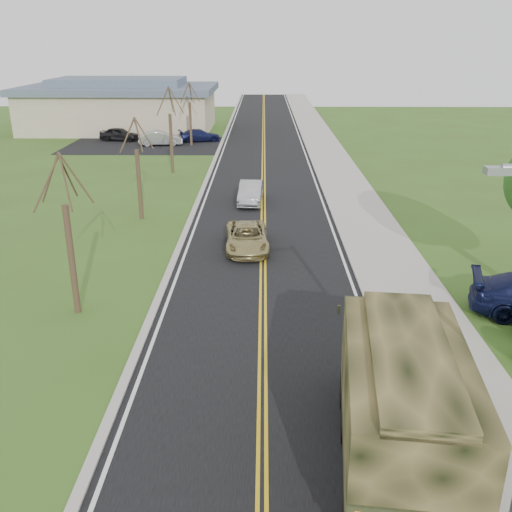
{
  "coord_description": "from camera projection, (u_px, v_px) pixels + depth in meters",
  "views": [
    {
      "loc": [
        -0.0,
        -9.3,
        9.67
      ],
      "look_at": [
        -0.28,
        11.31,
        1.8
      ],
      "focal_mm": 40.0,
      "sensor_mm": 36.0,
      "label": 1
    }
  ],
  "objects": [
    {
      "name": "sidewalk_right",
      "position": [
        331.0,
        157.0,
        49.41
      ],
      "size": [
        3.2,
        120.0,
        0.1
      ],
      "primitive_type": "cube",
      "color": "#9E998E",
      "rests_on": "ground"
    },
    {
      "name": "bare_tree_b",
      "position": [
        139.0,
        176.0,
        31.89
      ],
      "size": [
        1.83,
        2.14,
        5.73
      ],
      "color": "#38281C",
      "rests_on": "ground"
    },
    {
      "name": "commercial_building",
      "position": [
        121.0,
        106.0,
        63.66
      ],
      "size": [
        25.5,
        21.5,
        5.65
      ],
      "color": "tan",
      "rests_on": "ground"
    },
    {
      "name": "lot_car_silver",
      "position": [
        161.0,
        138.0,
        55.0
      ],
      "size": [
        4.34,
        1.98,
        1.38
      ],
      "primitive_type": "imported",
      "rotation": [
        0.0,
        0.0,
        1.7
      ],
      "color": "#A5A6AA",
      "rests_on": "ground"
    },
    {
      "name": "bare_tree_c",
      "position": [
        171.0,
        136.0,
        43.0
      ],
      "size": [
        2.04,
        2.39,
        6.42
      ],
      "color": "#38281C",
      "rests_on": "ground"
    },
    {
      "name": "lot_car_dark",
      "position": [
        119.0,
        134.0,
        57.47
      ],
      "size": [
        4.13,
        2.24,
        1.33
      ],
      "primitive_type": "imported",
      "rotation": [
        0.0,
        0.0,
        1.39
      ],
      "color": "black",
      "rests_on": "ground"
    },
    {
      "name": "military_truck",
      "position": [
        401.0,
        392.0,
        13.06
      ],
      "size": [
        3.35,
        7.54,
        3.64
      ],
      "rotation": [
        0.0,
        0.0,
        -0.11
      ],
      "color": "black",
      "rests_on": "ground"
    },
    {
      "name": "curb_left",
      "position": [
        216.0,
        157.0,
        49.54
      ],
      "size": [
        0.3,
        120.0,
        0.1
      ],
      "primitive_type": "cube",
      "color": "#9E998E",
      "rests_on": "ground"
    },
    {
      "name": "bare_tree_a",
      "position": [
        70.0,
        247.0,
        20.63
      ],
      "size": [
        1.93,
        2.26,
        6.08
      ],
      "color": "#38281C",
      "rests_on": "ground"
    },
    {
      "name": "bare_tree_d",
      "position": [
        190.0,
        119.0,
        54.29
      ],
      "size": [
        1.88,
        2.2,
        5.91
      ],
      "color": "#38281C",
      "rests_on": "ground"
    },
    {
      "name": "lot_car_navy",
      "position": [
        200.0,
        135.0,
        57.16
      ],
      "size": [
        4.47,
        2.79,
        1.21
      ],
      "primitive_type": "imported",
      "rotation": [
        0.0,
        0.0,
        1.85
      ],
      "color": "#10153C",
      "rests_on": "ground"
    },
    {
      "name": "sedan_silver",
      "position": [
        251.0,
        193.0,
        35.7
      ],
      "size": [
        1.57,
        4.05,
        1.31
      ],
      "primitive_type": "imported",
      "rotation": [
        0.0,
        0.0,
        -0.05
      ],
      "color": "#A8A8AD",
      "rests_on": "ground"
    },
    {
      "name": "road",
      "position": [
        264.0,
        158.0,
        49.5
      ],
      "size": [
        8.0,
        120.0,
        0.01
      ],
      "primitive_type": "cube",
      "color": "black",
      "rests_on": "ground"
    },
    {
      "name": "curb_right",
      "position": [
        311.0,
        157.0,
        49.43
      ],
      "size": [
        0.3,
        120.0,
        0.12
      ],
      "primitive_type": "cube",
      "color": "#9E998E",
      "rests_on": "ground"
    },
    {
      "name": "suv_champagne",
      "position": [
        247.0,
        237.0,
        27.8
      ],
      "size": [
        2.26,
        4.48,
        1.22
      ],
      "primitive_type": "imported",
      "rotation": [
        0.0,
        0.0,
        0.06
      ],
      "color": "tan",
      "rests_on": "ground"
    }
  ]
}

